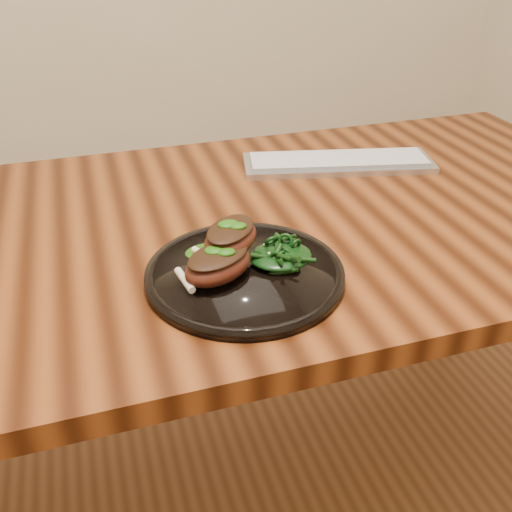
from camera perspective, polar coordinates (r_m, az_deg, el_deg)
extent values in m
plane|color=#563018|center=(1.54, -0.28, -21.49)|extent=(4.00, 4.00, 0.00)
cube|color=black|center=(1.06, -0.38, 3.00)|extent=(1.60, 0.80, 0.04)
cylinder|color=#391C0C|center=(1.82, 19.18, 0.73)|extent=(0.06, 0.06, 0.71)
cylinder|color=black|center=(0.87, -1.13, -1.84)|extent=(0.30, 0.30, 0.02)
torus|color=black|center=(0.86, -1.13, -1.72)|extent=(0.30, 0.30, 0.02)
cylinder|color=black|center=(0.86, -1.13, -1.54)|extent=(0.20, 0.20, 0.00)
ellipsoid|color=#46180D|center=(0.83, -3.78, -0.95)|extent=(0.14, 0.12, 0.04)
ellipsoid|color=black|center=(0.82, -3.83, 0.08)|extent=(0.12, 0.11, 0.01)
cylinder|color=beige|center=(0.82, -7.13, -2.40)|extent=(0.02, 0.06, 0.01)
ellipsoid|color=#103F06|center=(0.82, -3.84, 0.48)|extent=(0.03, 0.02, 0.01)
ellipsoid|color=#46180D|center=(0.86, -2.55, 1.73)|extent=(0.13, 0.13, 0.04)
ellipsoid|color=black|center=(0.85, -2.58, 2.71)|extent=(0.11, 0.12, 0.01)
cylinder|color=beige|center=(0.84, -5.05, -0.04)|extent=(0.03, 0.05, 0.01)
ellipsoid|color=#103F06|center=(0.85, -2.59, 3.09)|extent=(0.03, 0.02, 0.01)
ellipsoid|color=#103F06|center=(0.90, -4.58, 0.51)|extent=(0.08, 0.05, 0.01)
ellipsoid|color=black|center=(0.88, 2.47, 0.02)|extent=(0.10, 0.09, 0.02)
cube|color=#B3B5B8|center=(1.27, 8.21, 9.16)|extent=(0.43, 0.21, 0.01)
cube|color=silver|center=(1.27, 8.25, 9.58)|extent=(0.39, 0.18, 0.01)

